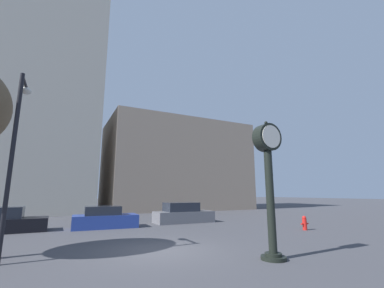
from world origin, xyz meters
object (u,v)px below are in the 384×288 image
at_px(street_clock, 269,172).
at_px(fire_hydrant_near, 305,223).
at_px(car_blue, 105,219).
at_px(street_lamp_left, 17,134).
at_px(car_grey, 183,214).

bearing_deg(street_clock, fire_hydrant_near, 32.98).
bearing_deg(car_blue, street_clock, -67.51).
distance_m(street_clock, street_lamp_left, 8.91).
height_order(street_clock, car_blue, street_clock).
relative_size(street_clock, street_lamp_left, 0.75).
bearing_deg(street_lamp_left, car_grey, 37.36).
height_order(street_clock, fire_hydrant_near, street_clock).
xyz_separation_m(street_clock, fire_hydrant_near, (6.72, 4.36, -2.48)).
distance_m(street_clock, fire_hydrant_near, 8.39).
bearing_deg(street_clock, street_lamp_left, 155.37).
relative_size(car_blue, fire_hydrant_near, 4.87).
bearing_deg(car_blue, street_lamp_left, -117.66).
height_order(fire_hydrant_near, street_lamp_left, street_lamp_left).
relative_size(street_clock, fire_hydrant_near, 5.77).
distance_m(fire_hydrant_near, street_lamp_left, 15.22).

